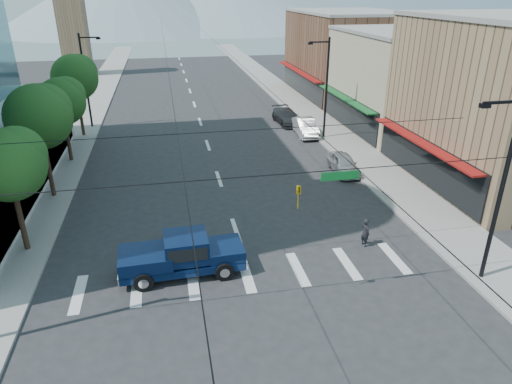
# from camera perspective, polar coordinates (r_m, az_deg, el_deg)

# --- Properties ---
(ground) EXTENTS (160.00, 160.00, 0.00)m
(ground) POSITION_cam_1_polar(r_m,az_deg,el_deg) (21.41, 0.06, -12.51)
(ground) COLOR #28282B
(ground) RESTS_ON ground
(sidewalk_left) EXTENTS (4.00, 120.00, 0.15)m
(sidewalk_left) POSITION_cam_1_polar(r_m,az_deg,el_deg) (58.88, -19.77, 10.25)
(sidewalk_left) COLOR gray
(sidewalk_left) RESTS_ON ground
(sidewalk_right) EXTENTS (4.00, 120.00, 0.15)m
(sidewalk_right) POSITION_cam_1_polar(r_m,az_deg,el_deg) (60.25, 3.83, 11.88)
(sidewalk_right) COLOR gray
(sidewalk_right) RESTS_ON ground
(shop_mid) EXTENTS (12.00, 14.00, 9.00)m
(shop_mid) POSITION_cam_1_polar(r_m,az_deg,el_deg) (47.80, 18.68, 12.91)
(shop_mid) COLOR tan
(shop_mid) RESTS_ON ground
(shop_far) EXTENTS (12.00, 18.00, 10.00)m
(shop_far) POSITION_cam_1_polar(r_m,az_deg,el_deg) (61.96, 11.43, 16.44)
(shop_far) COLOR brown
(shop_far) RESTS_ON ground
(clock_tower) EXTENTS (4.80, 4.80, 20.40)m
(clock_tower) POSITION_cam_1_polar(r_m,az_deg,el_deg) (79.96, -22.29, 20.93)
(clock_tower) COLOR #8C6B4C
(clock_tower) RESTS_ON ground
(mountain_right) EXTENTS (90.00, 90.00, 18.00)m
(mountain_right) POSITION_cam_1_polar(r_m,az_deg,el_deg) (178.43, -4.11, 22.82)
(mountain_right) COLOR gray
(mountain_right) RESTS_ON ground
(tree_near) EXTENTS (3.65, 3.64, 6.71)m
(tree_near) POSITION_cam_1_polar(r_m,az_deg,el_deg) (25.41, -28.30, 3.32)
(tree_near) COLOR black
(tree_near) RESTS_ON ground
(tree_midnear) EXTENTS (4.09, 4.09, 7.52)m
(tree_midnear) POSITION_cam_1_polar(r_m,az_deg,el_deg) (31.74, -25.30, 8.74)
(tree_midnear) COLOR black
(tree_midnear) RESTS_ON ground
(tree_midfar) EXTENTS (3.65, 3.64, 6.71)m
(tree_midfar) POSITION_cam_1_polar(r_m,az_deg,el_deg) (38.53, -22.97, 10.58)
(tree_midfar) COLOR black
(tree_midfar) RESTS_ON ground
(tree_far) EXTENTS (4.09, 4.09, 7.52)m
(tree_far) POSITION_cam_1_polar(r_m,az_deg,el_deg) (45.18, -21.55, 13.34)
(tree_far) COLOR black
(tree_far) RESTS_ON ground
(signal_rig) EXTENTS (21.80, 0.20, 9.00)m
(signal_rig) POSITION_cam_1_polar(r_m,az_deg,el_deg) (18.17, 1.29, -2.47)
(signal_rig) COLOR black
(signal_rig) RESTS_ON ground
(lamp_pole_nw) EXTENTS (2.00, 0.25, 9.00)m
(lamp_pole_nw) POSITION_cam_1_polar(r_m,az_deg,el_deg) (48.05, -20.43, 13.26)
(lamp_pole_nw) COLOR black
(lamp_pole_nw) RESTS_ON ground
(lamp_pole_ne) EXTENTS (2.00, 0.25, 9.00)m
(lamp_pole_ne) POSITION_cam_1_polar(r_m,az_deg,el_deg) (42.05, 8.65, 13.10)
(lamp_pole_ne) COLOR black
(lamp_pole_ne) RESTS_ON ground
(pickup_truck) EXTENTS (6.10, 2.52, 2.04)m
(pickup_truck) POSITION_cam_1_polar(r_m,az_deg,el_deg) (22.45, -9.29, -7.68)
(pickup_truck) COLOR #071739
(pickup_truck) RESTS_ON ground
(pedestrian) EXTENTS (0.48, 0.64, 1.60)m
(pedestrian) POSITION_cam_1_polar(r_m,az_deg,el_deg) (25.26, 13.52, -4.92)
(pedestrian) COLOR black
(pedestrian) RESTS_ON ground
(parked_car_near) EXTENTS (1.87, 4.25, 1.42)m
(parked_car_near) POSITION_cam_1_polar(r_m,az_deg,el_deg) (35.01, 10.89, 3.50)
(parked_car_near) COLOR #9E9FA3
(parked_car_near) RESTS_ON ground
(parked_car_mid) EXTENTS (1.91, 4.87, 1.58)m
(parked_car_mid) POSITION_cam_1_polar(r_m,az_deg,el_deg) (43.76, 6.19, 8.07)
(parked_car_mid) COLOR silver
(parked_car_mid) RESTS_ON ground
(parked_car_far) EXTENTS (2.38, 5.17, 1.46)m
(parked_car_far) POSITION_cam_1_polar(r_m,az_deg,el_deg) (47.57, 3.87, 9.38)
(parked_car_far) COLOR #2D2E30
(parked_car_far) RESTS_ON ground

